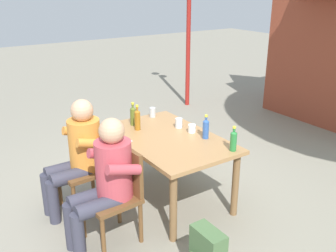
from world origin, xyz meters
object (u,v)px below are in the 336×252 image
cup_steel (153,112)px  cup_white (192,129)px  dining_table (168,145)px  person_in_white_shirt (78,151)px  cup_glass (179,123)px  chair_near_left (89,163)px  bottle_blue (206,128)px  bottle_olive (133,115)px  chair_near_right (118,190)px  table_knife (123,138)px  person_in_plaid_shirt (106,177)px  bottle_amber (137,119)px  bottle_green (233,140)px

cup_steel → cup_white: bearing=7.3°
dining_table → cup_white: 0.32m
person_in_white_shirt → cup_white: bearing=72.3°
cup_glass → cup_white: 0.20m
chair_near_left → person_in_white_shirt: bearing=-87.7°
bottle_blue → cup_steel: 0.88m
bottle_olive → cup_glass: 0.52m
bottle_olive → cup_white: size_ratio=2.99×
cup_steel → bottle_blue: bearing=6.8°
chair_near_right → table_knife: size_ratio=3.65×
bottle_olive → chair_near_right: bearing=-36.9°
person_in_plaid_shirt → cup_steel: size_ratio=10.29×
bottle_olive → dining_table: bearing=14.1°
bottle_amber → cup_glass: bottle_amber is taller
dining_table → bottle_blue: bearing=50.4°
dining_table → person_in_plaid_shirt: 0.92m
person_in_plaid_shirt → cup_glass: bearing=113.4°
dining_table → bottle_green: 0.74m
chair_near_left → bottle_green: size_ratio=3.51×
chair_near_left → cup_glass: 1.06m
person_in_white_shirt → cup_steel: 1.11m
person_in_white_shirt → bottle_green: (0.96, 1.19, 0.18)m
dining_table → chair_near_right: bearing=-67.0°
chair_near_left → bottle_olive: size_ratio=3.29×
cup_steel → dining_table: bearing=-17.4°
dining_table → bottle_blue: (0.25, 0.30, 0.20)m
chair_near_left → person_in_white_shirt: (0.00, -0.11, 0.17)m
chair_near_right → cup_steel: bearing=134.8°
bottle_blue → dining_table: bearing=-129.6°
bottle_green → cup_steel: size_ratio=2.16×
chair_near_left → person_in_plaid_shirt: bearing=-9.4°
bottle_blue → bottle_amber: bottle_amber is taller
bottle_amber → bottle_green: size_ratio=1.14×
bottle_green → table_knife: (-0.86, -0.73, -0.10)m
person_in_plaid_shirt → bottle_blue: 1.18m
cup_white → dining_table: bearing=-97.9°
bottle_amber → dining_table: bearing=24.4°
chair_near_left → chair_near_right: same height
chair_near_left → chair_near_right: bearing=-0.0°
person_in_white_shirt → bottle_blue: 1.31m
chair_near_right → dining_table: bearing=113.0°
chair_near_right → cup_steel: size_ratio=7.59×
bottle_green → cup_steel: 1.26m
dining_table → person_in_plaid_shirt: bearing=-69.3°
bottle_olive → cup_steel: size_ratio=2.31×
bottle_olive → table_knife: bottle_olive is taller
person_in_white_shirt → cup_white: size_ratio=13.32×
chair_near_left → bottle_amber: bearing=92.3°
dining_table → bottle_green: bearing=27.1°
bottle_olive → chair_near_left: bearing=-73.9°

